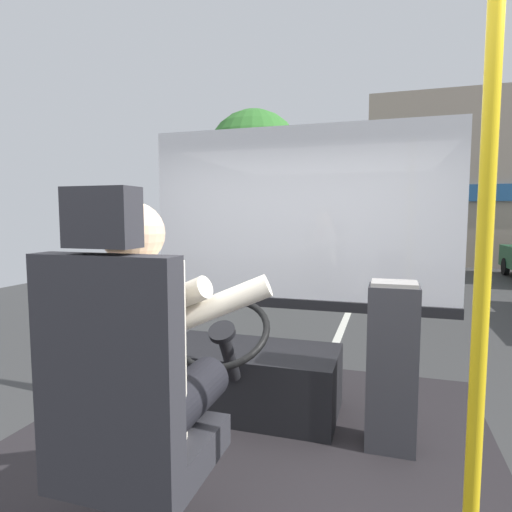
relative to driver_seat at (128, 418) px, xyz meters
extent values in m
cube|color=#383838|center=(0.11, 9.42, -1.25)|extent=(18.00, 44.00, 0.05)
cube|color=silver|center=(0.11, 9.42, -1.23)|extent=(0.12, 39.60, 0.00)
cube|color=black|center=(0.11, 0.62, -0.59)|extent=(2.60, 3.20, 0.06)
cylinder|color=black|center=(0.00, 0.09, -0.39)|extent=(0.20, 0.20, 0.34)
cube|color=#28282D|center=(0.00, 0.09, -0.16)|extent=(0.48, 0.48, 0.12)
cube|color=#28282D|center=(0.00, -0.10, 0.23)|extent=(0.48, 0.10, 0.66)
cube|color=#28282D|center=(0.00, -0.10, 0.67)|extent=(0.22, 0.10, 0.18)
cylinder|color=black|center=(0.10, 0.22, -0.01)|extent=(0.18, 0.46, 0.18)
cylinder|color=black|center=(-0.10, 0.22, -0.01)|extent=(0.18, 0.46, 0.18)
cylinder|color=silver|center=(0.00, 0.06, 0.21)|extent=(0.34, 0.34, 0.62)
cube|color=maroon|center=(0.00, 0.23, 0.28)|extent=(0.06, 0.01, 0.39)
sphere|color=beige|center=(0.00, 0.06, 0.61)|extent=(0.21, 0.21, 0.21)
cylinder|color=silver|center=(0.11, 0.33, 0.29)|extent=(0.59, 0.21, 0.31)
cylinder|color=silver|center=(-0.11, 0.33, 0.29)|extent=(0.59, 0.21, 0.31)
cube|color=black|center=(0.00, 1.32, -0.36)|extent=(1.10, 0.56, 0.40)
cylinder|color=black|center=(0.00, 0.94, -0.09)|extent=(0.07, 0.25, 0.35)
torus|color=black|center=(0.00, 0.85, 0.07)|extent=(0.51, 0.45, 0.30)
cylinder|color=black|center=(0.00, 0.85, 0.07)|extent=(0.14, 0.14, 0.10)
cylinder|color=gold|center=(1.06, 0.12, 0.52)|extent=(0.04, 0.04, 2.16)
cube|color=#333338|center=(0.85, 1.12, -0.12)|extent=(0.25, 0.21, 0.87)
cube|color=#9E9993|center=(0.85, 1.12, 0.32)|extent=(0.23, 0.19, 0.02)
cube|color=silver|center=(0.11, 2.24, 0.69)|extent=(2.50, 0.01, 1.40)
cube|color=black|center=(0.11, 2.24, -0.05)|extent=(2.50, 0.08, 0.08)
cylinder|color=#4C3828|center=(-3.31, 11.97, 0.14)|extent=(0.25, 0.25, 2.74)
sphere|color=#35762D|center=(-3.31, 11.97, 2.48)|extent=(2.99, 2.99, 2.99)
cylinder|color=black|center=(4.41, 14.11, -0.96)|extent=(0.14, 0.55, 0.55)
camera|label=1|loc=(0.81, -1.18, 0.67)|focal=30.09mm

